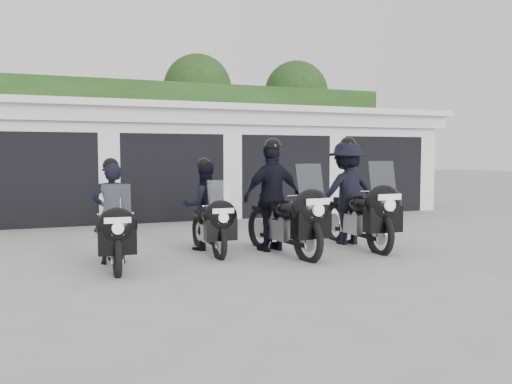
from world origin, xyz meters
name	(u,v)px	position (x,y,z in m)	size (l,w,h in m)	color
ground	(252,262)	(0.00, 0.00, 0.00)	(80.00, 80.00, 0.00)	#9E9E99
garage_block	(153,163)	(0.00, 8.06, 1.42)	(16.40, 6.80, 2.96)	silver
background_vegetation	(138,126)	(0.37, 12.92, 2.77)	(20.00, 3.90, 5.80)	#193513
police_bike_a	(113,223)	(-2.07, 0.43, 0.67)	(0.63, 1.94, 1.69)	black
police_bike_b	(207,211)	(-0.39, 1.19, 0.71)	(0.76, 1.93, 1.68)	black
police_bike_c	(278,203)	(0.72, 0.63, 0.86)	(1.18, 2.33, 2.03)	black
police_bike_d	(352,198)	(2.29, 0.79, 0.88)	(1.26, 2.39, 2.08)	black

